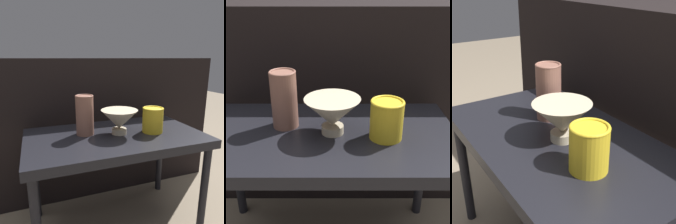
{
  "view_description": "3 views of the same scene",
  "coord_description": "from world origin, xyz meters",
  "views": [
    {
      "loc": [
        -0.35,
        -0.92,
        0.86
      ],
      "look_at": [
        -0.01,
        0.01,
        0.61
      ],
      "focal_mm": 35.0,
      "sensor_mm": 36.0,
      "label": 1
    },
    {
      "loc": [
        0.04,
        -0.87,
        0.98
      ],
      "look_at": [
        0.04,
        0.03,
        0.56
      ],
      "focal_mm": 50.0,
      "sensor_mm": 36.0,
      "label": 2
    },
    {
      "loc": [
        0.69,
        -0.45,
        0.96
      ],
      "look_at": [
        0.0,
        0.02,
        0.58
      ],
      "focal_mm": 50.0,
      "sensor_mm": 36.0,
      "label": 3
    }
  ],
  "objects": [
    {
      "name": "vase_colorful_right",
      "position": [
        0.18,
        -0.03,
        0.56
      ],
      "size": [
        0.1,
        0.1,
        0.12
      ],
      "color": "gold",
      "rests_on": "table"
    },
    {
      "name": "vase_textured_left",
      "position": [
        -0.14,
        0.05,
        0.6
      ],
      "size": [
        0.08,
        0.08,
        0.19
      ],
      "color": "brown",
      "rests_on": "table"
    },
    {
      "name": "couch_backdrop",
      "position": [
        0.0,
        0.53,
        0.43
      ],
      "size": [
        1.59,
        0.5,
        0.85
      ],
      "color": "black",
      "rests_on": "ground_plane"
    },
    {
      "name": "bowl",
      "position": [
        0.02,
        0.0,
        0.57
      ],
      "size": [
        0.17,
        0.17,
        0.12
      ],
      "color": "#C1B293",
      "rests_on": "table"
    },
    {
      "name": "table",
      "position": [
        0.0,
        0.0,
        0.45
      ],
      "size": [
        0.83,
        0.47,
        0.5
      ],
      "color": "black",
      "rests_on": "ground_plane"
    }
  ]
}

